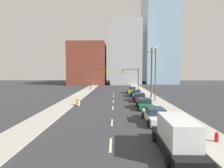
{
  "coord_description": "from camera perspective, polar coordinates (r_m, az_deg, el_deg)",
  "views": [
    {
      "loc": [
        0.31,
        -3.9,
        5.09
      ],
      "look_at": [
        -0.43,
        37.27,
        2.2
      ],
      "focal_mm": 28.0,
      "sensor_mm": 36.0,
      "label": 1
    }
  ],
  "objects": [
    {
      "name": "sidewalk_left",
      "position": [
        53.41,
        -7.26,
        -1.41
      ],
      "size": [
        3.06,
        97.42,
        0.14
      ],
      "color": "#ADA89E",
      "rests_on": "ground"
    },
    {
      "name": "sidewalk_right",
      "position": [
        53.32,
        8.65,
        -1.43
      ],
      "size": [
        3.06,
        97.42,
        0.14
      ],
      "color": "#ADA89E",
      "rests_on": "ground"
    },
    {
      "name": "lane_stripe_at_8m",
      "position": [
        12.89,
        -0.45,
        -19.22
      ],
      "size": [
        0.16,
        2.4,
        0.01
      ],
      "primitive_type": "cube",
      "color": "beige",
      "rests_on": "ground"
    },
    {
      "name": "lane_stripe_at_13m",
      "position": [
        17.98,
        0.01,
        -12.42
      ],
      "size": [
        0.16,
        2.4,
        0.01
      ],
      "primitive_type": "cube",
      "color": "beige",
      "rests_on": "ground"
    },
    {
      "name": "lane_stripe_at_20m",
      "position": [
        24.85,
        0.3,
        -7.79
      ],
      "size": [
        0.16,
        2.4,
        0.01
      ],
      "primitive_type": "cube",
      "color": "beige",
      "rests_on": "ground"
    },
    {
      "name": "lane_stripe_at_26m",
      "position": [
        30.15,
        0.43,
        -5.7
      ],
      "size": [
        0.16,
        2.4,
        0.01
      ],
      "primitive_type": "cube",
      "color": "beige",
      "rests_on": "ground"
    },
    {
      "name": "lane_stripe_at_32m",
      "position": [
        36.71,
        0.54,
        -3.95
      ],
      "size": [
        0.16,
        2.4,
        0.01
      ],
      "primitive_type": "cube",
      "color": "beige",
      "rests_on": "ground"
    },
    {
      "name": "lane_stripe_at_38m",
      "position": [
        41.8,
        0.6,
        -2.98
      ],
      "size": [
        0.16,
        2.4,
        0.01
      ],
      "primitive_type": "cube",
      "color": "beige",
      "rests_on": "ground"
    },
    {
      "name": "building_brick_left",
      "position": [
        72.34,
        -7.75,
        6.43
      ],
      "size": [
        14.0,
        16.0,
        16.38
      ],
      "color": "brown",
      "rests_on": "ground"
    },
    {
      "name": "building_office_center",
      "position": [
        75.91,
        4.19,
        9.6
      ],
      "size": [
        12.0,
        20.0,
        24.98
      ],
      "color": "#A8A8AD",
      "rests_on": "ground"
    },
    {
      "name": "building_glass_right",
      "position": [
        83.04,
        14.87,
        14.05
      ],
      "size": [
        13.0,
        20.0,
        39.51
      ],
      "color": "#8CADC6",
      "rests_on": "ground"
    },
    {
      "name": "traffic_signal_left",
      "position": [
        48.37,
        -5.46,
        2.75
      ],
      "size": [
        4.67,
        0.35,
        6.18
      ],
      "color": "#38383D",
      "rests_on": "ground"
    },
    {
      "name": "traffic_signal_right",
      "position": [
        48.32,
        7.02,
        2.73
      ],
      "size": [
        4.67,
        0.35,
        6.18
      ],
      "color": "#38383D",
      "rests_on": "ground"
    },
    {
      "name": "utility_pole_right_mid",
      "position": [
        33.91,
        12.8,
        3.62
      ],
      "size": [
        1.6,
        0.32,
        9.59
      ],
      "color": "brown",
      "rests_on": "ground"
    },
    {
      "name": "traffic_barrel",
      "position": [
        26.71,
        -11.01,
        -6.01
      ],
      "size": [
        0.56,
        0.56,
        0.95
      ],
      "color": "orange",
      "rests_on": "ground"
    },
    {
      "name": "street_lamp",
      "position": [
        30.63,
        14.01,
        4.39
      ],
      "size": [
        0.44,
        0.44,
        9.34
      ],
      "color": "#4C4C51",
      "rests_on": "ground"
    },
    {
      "name": "fire_hydrant",
      "position": [
        14.91,
        30.97,
        -14.84
      ],
      "size": [
        0.26,
        0.26,
        0.84
      ],
      "color": "red",
      "rests_on": "ground"
    },
    {
      "name": "box_truck_black",
      "position": [
        12.03,
        20.36,
        -15.83
      ],
      "size": [
        2.23,
        5.64,
        2.26
      ],
      "rotation": [
        0.0,
        0.0,
        -0.01
      ],
      "color": "black",
      "rests_on": "ground"
    },
    {
      "name": "sedan_white",
      "position": [
        18.48,
        13.93,
        -9.96
      ],
      "size": [
        2.21,
        4.82,
        1.45
      ],
      "rotation": [
        0.0,
        0.0,
        0.02
      ],
      "color": "silver",
      "rests_on": "ground"
    },
    {
      "name": "sedan_green",
      "position": [
        24.85,
        10.56,
        -6.35
      ],
      "size": [
        2.26,
        4.46,
        1.4
      ],
      "rotation": [
        0.0,
        0.0,
        -0.03
      ],
      "color": "#1E6033",
      "rests_on": "ground"
    },
    {
      "name": "sedan_maroon",
      "position": [
        30.73,
        9.02,
        -4.37
      ],
      "size": [
        2.19,
        4.38,
        1.4
      ],
      "rotation": [
        0.0,
        0.0,
        -0.03
      ],
      "color": "maroon",
      "rests_on": "ground"
    },
    {
      "name": "sedan_teal",
      "position": [
        36.29,
        7.83,
        -3.06
      ],
      "size": [
        2.18,
        4.29,
        1.39
      ],
      "rotation": [
        0.0,
        0.0,
        -0.02
      ],
      "color": "#196B75",
      "rests_on": "ground"
    },
    {
      "name": "sedan_yellow",
      "position": [
        41.67,
        6.55,
        -2.08
      ],
      "size": [
        2.28,
        4.36,
        1.53
      ],
      "rotation": [
        0.0,
        0.0,
        -0.06
      ],
      "color": "gold",
      "rests_on": "ground"
    }
  ]
}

